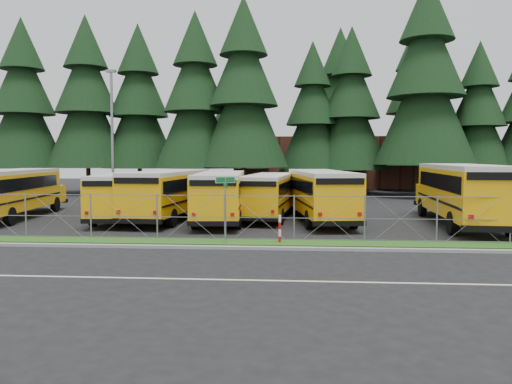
% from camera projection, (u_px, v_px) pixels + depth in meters
% --- Properties ---
extents(ground, '(120.00, 120.00, 0.00)m').
position_uv_depth(ground, '(250.00, 237.00, 22.64)').
color(ground, black).
rests_on(ground, ground).
extents(curb, '(50.00, 0.25, 0.12)m').
position_uv_depth(curb, '(243.00, 248.00, 19.55)').
color(curb, gray).
rests_on(curb, ground).
extents(grass_verge, '(50.00, 1.40, 0.06)m').
position_uv_depth(grass_verge, '(246.00, 242.00, 20.95)').
color(grass_verge, '#1A4B15').
rests_on(grass_verge, ground).
extents(road_lane_line, '(50.00, 0.12, 0.01)m').
position_uv_depth(road_lane_line, '(226.00, 280.00, 14.68)').
color(road_lane_line, beige).
rests_on(road_lane_line, ground).
extents(chainlink_fence, '(44.00, 0.10, 2.00)m').
position_uv_depth(chainlink_fence, '(248.00, 218.00, 21.57)').
color(chainlink_fence, gray).
rests_on(chainlink_fence, ground).
extents(brick_building, '(22.00, 10.00, 6.00)m').
position_uv_depth(brick_building, '(326.00, 162.00, 61.76)').
color(brick_building, brown).
rests_on(brick_building, ground).
extents(bus_0, '(3.92, 11.22, 2.88)m').
position_uv_depth(bus_0, '(14.00, 194.00, 29.30)').
color(bus_0, '#EDAE07').
rests_on(bus_0, ground).
extents(bus_2, '(3.67, 10.39, 2.66)m').
position_uv_depth(bus_2, '(125.00, 197.00, 28.84)').
color(bus_2, '#EDAE07').
rests_on(bus_2, ground).
extents(bus_3, '(3.45, 11.01, 2.84)m').
position_uv_depth(bus_3, '(171.00, 195.00, 28.80)').
color(bus_3, '#EDAE07').
rests_on(bus_3, ground).
extents(bus_4, '(3.21, 10.67, 2.76)m').
position_uv_depth(bus_4, '(221.00, 197.00, 27.96)').
color(bus_4, '#EDAE07').
rests_on(bus_4, ground).
extents(bus_5, '(3.32, 10.08, 2.59)m').
position_uv_depth(bus_5, '(270.00, 196.00, 29.61)').
color(bus_5, '#EDAE07').
rests_on(bus_5, ground).
extents(bus_6, '(4.02, 11.12, 2.85)m').
position_uv_depth(bus_6, '(320.00, 196.00, 28.04)').
color(bus_6, '#EDAE07').
rests_on(bus_6, ground).
extents(bus_east, '(3.72, 12.47, 3.22)m').
position_uv_depth(bus_east, '(462.00, 195.00, 26.31)').
color(bus_east, '#EDAE07').
rests_on(bus_east, ground).
extents(street_sign, '(0.78, 0.52, 2.81)m').
position_uv_depth(street_sign, '(225.00, 195.00, 20.57)').
color(street_sign, gray).
rests_on(street_sign, ground).
extents(striped_bollard, '(0.11, 0.11, 1.20)m').
position_uv_depth(striped_bollard, '(280.00, 229.00, 20.84)').
color(striped_bollard, '#B20C0C').
rests_on(striped_bollard, ground).
extents(light_standard, '(0.70, 0.35, 10.14)m').
position_uv_depth(light_standard, '(112.00, 132.00, 37.60)').
color(light_standard, gray).
rests_on(light_standard, ground).
extents(conifer_0, '(7.82, 7.82, 17.30)m').
position_uv_depth(conifer_0, '(23.00, 106.00, 49.09)').
color(conifer_0, black).
rests_on(conifer_0, ground).
extents(conifer_1, '(7.94, 7.94, 17.57)m').
position_uv_depth(conifer_1, '(87.00, 105.00, 49.18)').
color(conifer_1, black).
rests_on(conifer_1, ground).
extents(conifer_2, '(7.71, 7.71, 17.04)m').
position_uv_depth(conifer_2, '(139.00, 109.00, 50.60)').
color(conifer_2, black).
rests_on(conifer_2, ground).
extents(conifer_3, '(7.89, 7.89, 17.45)m').
position_uv_depth(conifer_3, '(196.00, 103.00, 47.47)').
color(conifer_3, black).
rests_on(conifer_3, ground).
extents(conifer_4, '(8.31, 8.31, 18.38)m').
position_uv_depth(conifer_4, '(244.00, 97.00, 45.99)').
color(conifer_4, black).
rests_on(conifer_4, ground).
extents(conifer_5, '(6.79, 6.79, 15.01)m').
position_uv_depth(conifer_5, '(312.00, 118.00, 49.25)').
color(conifer_5, black).
rests_on(conifer_5, ground).
extents(conifer_6, '(7.38, 7.38, 16.33)m').
position_uv_depth(conifer_6, '(351.00, 111.00, 48.78)').
color(conifer_6, black).
rests_on(conifer_6, ground).
extents(conifer_7, '(9.02, 9.02, 19.94)m').
position_uv_depth(conifer_7, '(426.00, 87.00, 44.98)').
color(conifer_7, black).
rests_on(conifer_7, ground).
extents(conifer_8, '(6.42, 6.42, 14.20)m').
position_uv_depth(conifer_8, '(478.00, 119.00, 45.63)').
color(conifer_8, black).
rests_on(conifer_8, ground).
extents(conifer_10, '(8.28, 8.28, 18.32)m').
position_uv_depth(conifer_10, '(139.00, 107.00, 55.49)').
color(conifer_10, black).
rests_on(conifer_10, ground).
extents(conifer_11, '(7.31, 7.31, 16.18)m').
position_uv_depth(conifer_11, '(238.00, 117.00, 56.05)').
color(conifer_11, black).
rests_on(conifer_11, ground).
extents(conifer_12, '(7.95, 7.95, 17.58)m').
position_uv_depth(conifer_12, '(340.00, 109.00, 54.09)').
color(conifer_12, black).
rests_on(conifer_12, ground).
extents(conifer_13, '(8.33, 8.33, 18.43)m').
position_uv_depth(conifer_13, '(416.00, 105.00, 54.08)').
color(conifer_13, black).
rests_on(conifer_13, ground).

